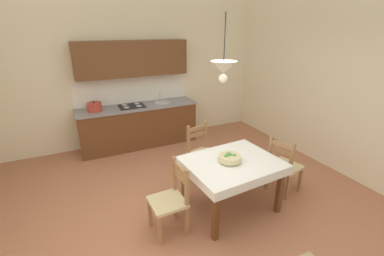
{
  "coord_description": "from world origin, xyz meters",
  "views": [
    {
      "loc": [
        -1.28,
        -2.7,
        2.45
      ],
      "look_at": [
        0.34,
        0.72,
        0.98
      ],
      "focal_mm": 24.4,
      "sensor_mm": 36.0,
      "label": 1
    }
  ],
  "objects_px": {
    "kitchen_cabinetry": "(137,107)",
    "dining_chair_tv_side": "(170,200)",
    "dining_table": "(232,170)",
    "pendant_lamp": "(224,68)",
    "dining_chair_kitchen_side": "(202,153)",
    "dining_chair_window_side": "(284,166)",
    "fruit_bowl": "(230,158)"
  },
  "relations": [
    {
      "from": "kitchen_cabinetry",
      "to": "dining_chair_tv_side",
      "type": "height_order",
      "value": "kitchen_cabinetry"
    },
    {
      "from": "kitchen_cabinetry",
      "to": "dining_chair_tv_side",
      "type": "relative_size",
      "value": 2.66
    },
    {
      "from": "dining_table",
      "to": "kitchen_cabinetry",
      "type": "bearing_deg",
      "value": 102.7
    },
    {
      "from": "pendant_lamp",
      "to": "dining_table",
      "type": "bearing_deg",
      "value": -42.23
    },
    {
      "from": "kitchen_cabinetry",
      "to": "dining_chair_kitchen_side",
      "type": "xyz_separation_m",
      "value": [
        0.64,
        -1.77,
        -0.41
      ]
    },
    {
      "from": "dining_chair_kitchen_side",
      "to": "dining_chair_window_side",
      "type": "xyz_separation_m",
      "value": [
        0.93,
        -0.95,
        0.0
      ]
    },
    {
      "from": "dining_chair_kitchen_side",
      "to": "dining_chair_tv_side",
      "type": "xyz_separation_m",
      "value": [
        -0.95,
        -0.99,
        0.0
      ]
    },
    {
      "from": "dining_table",
      "to": "pendant_lamp",
      "type": "bearing_deg",
      "value": 137.77
    },
    {
      "from": "kitchen_cabinetry",
      "to": "dining_table",
      "type": "xyz_separation_m",
      "value": [
        0.61,
        -2.71,
        -0.23
      ]
    },
    {
      "from": "kitchen_cabinetry",
      "to": "dining_chair_kitchen_side",
      "type": "distance_m",
      "value": 1.93
    },
    {
      "from": "fruit_bowl",
      "to": "dining_chair_kitchen_side",
      "type": "bearing_deg",
      "value": 85.55
    },
    {
      "from": "dining_chair_tv_side",
      "to": "fruit_bowl",
      "type": "distance_m",
      "value": 0.95
    },
    {
      "from": "dining_chair_kitchen_side",
      "to": "fruit_bowl",
      "type": "bearing_deg",
      "value": -94.45
    },
    {
      "from": "dining_table",
      "to": "fruit_bowl",
      "type": "bearing_deg",
      "value": 179.41
    },
    {
      "from": "dining_chair_window_side",
      "to": "fruit_bowl",
      "type": "xyz_separation_m",
      "value": [
        -1.0,
        0.01,
        0.37
      ]
    },
    {
      "from": "kitchen_cabinetry",
      "to": "fruit_bowl",
      "type": "relative_size",
      "value": 8.24
    },
    {
      "from": "dining_table",
      "to": "dining_chair_kitchen_side",
      "type": "height_order",
      "value": "dining_chair_kitchen_side"
    },
    {
      "from": "kitchen_cabinetry",
      "to": "pendant_lamp",
      "type": "distance_m",
      "value": 2.87
    },
    {
      "from": "kitchen_cabinetry",
      "to": "dining_table",
      "type": "bearing_deg",
      "value": -77.3
    },
    {
      "from": "dining_chair_window_side",
      "to": "dining_chair_tv_side",
      "type": "distance_m",
      "value": 1.88
    },
    {
      "from": "dining_table",
      "to": "dining_chair_kitchen_side",
      "type": "distance_m",
      "value": 0.96
    },
    {
      "from": "dining_chair_window_side",
      "to": "dining_table",
      "type": "bearing_deg",
      "value": 179.38
    },
    {
      "from": "fruit_bowl",
      "to": "kitchen_cabinetry",
      "type": "bearing_deg",
      "value": 101.77
    },
    {
      "from": "dining_chair_tv_side",
      "to": "pendant_lamp",
      "type": "xyz_separation_m",
      "value": [
        0.79,
        0.16,
        1.55
      ]
    },
    {
      "from": "kitchen_cabinetry",
      "to": "dining_chair_window_side",
      "type": "height_order",
      "value": "kitchen_cabinetry"
    },
    {
      "from": "pendant_lamp",
      "to": "dining_chair_tv_side",
      "type": "bearing_deg",
      "value": -168.41
    },
    {
      "from": "dining_table",
      "to": "dining_chair_window_side",
      "type": "height_order",
      "value": "dining_chair_window_side"
    },
    {
      "from": "dining_chair_kitchen_side",
      "to": "pendant_lamp",
      "type": "height_order",
      "value": "pendant_lamp"
    },
    {
      "from": "dining_table",
      "to": "dining_chair_window_side",
      "type": "relative_size",
      "value": 1.4
    },
    {
      "from": "dining_table",
      "to": "fruit_bowl",
      "type": "xyz_separation_m",
      "value": [
        -0.05,
        0.0,
        0.19
      ]
    },
    {
      "from": "fruit_bowl",
      "to": "pendant_lamp",
      "type": "height_order",
      "value": "pendant_lamp"
    },
    {
      "from": "pendant_lamp",
      "to": "kitchen_cabinetry",
      "type": "bearing_deg",
      "value": 100.5
    }
  ]
}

